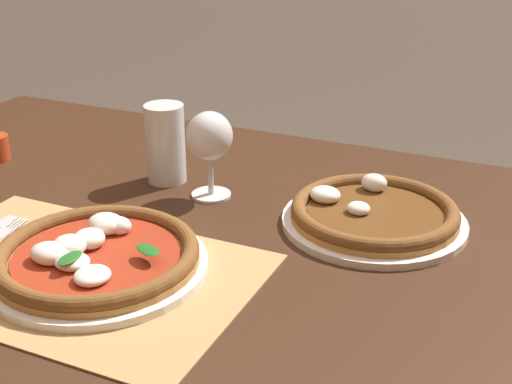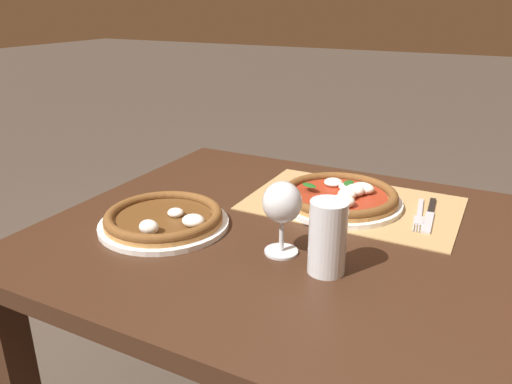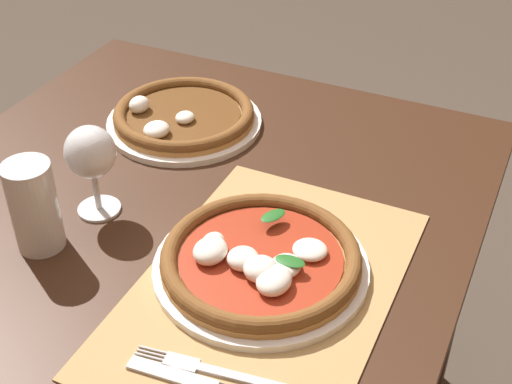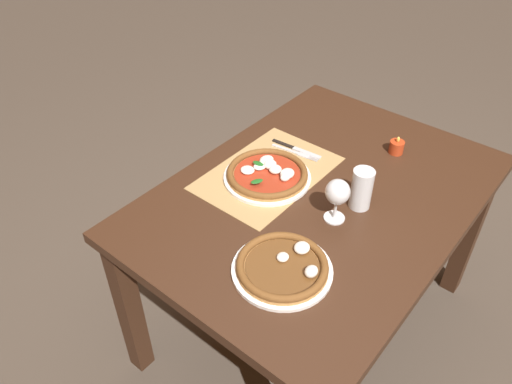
{
  "view_description": "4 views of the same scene",
  "coord_description": "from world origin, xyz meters",
  "px_view_note": "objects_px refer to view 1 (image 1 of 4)",
  "views": [
    {
      "loc": [
        0.63,
        -0.9,
        1.26
      ],
      "look_at": [
        0.24,
        -0.04,
        0.84
      ],
      "focal_mm": 50.0,
      "sensor_mm": 36.0,
      "label": 1
    },
    {
      "loc": [
        -0.29,
        0.95,
        1.23
      ],
      "look_at": [
        0.25,
        -0.09,
        0.78
      ],
      "focal_mm": 35.0,
      "sensor_mm": 36.0,
      "label": 2
    },
    {
      "loc": [
        -0.64,
        -0.51,
        1.45
      ],
      "look_at": [
        0.19,
        -0.12,
        0.78
      ],
      "focal_mm": 50.0,
      "sensor_mm": 36.0,
      "label": 3
    },
    {
      "loc": [
        1.19,
        0.68,
        1.85
      ],
      "look_at": [
        0.23,
        -0.1,
        0.83
      ],
      "focal_mm": 35.0,
      "sensor_mm": 36.0,
      "label": 4
    }
  ],
  "objects_px": {
    "wine_glass": "(210,140)",
    "pint_glass": "(166,145)",
    "pizza_near": "(96,257)",
    "pizza_far": "(373,214)"
  },
  "relations": [
    {
      "from": "wine_glass",
      "to": "pint_glass",
      "type": "distance_m",
      "value": 0.12
    },
    {
      "from": "pizza_near",
      "to": "wine_glass",
      "type": "xyz_separation_m",
      "value": [
        0.03,
        0.3,
        0.08
      ]
    },
    {
      "from": "pizza_near",
      "to": "wine_glass",
      "type": "distance_m",
      "value": 0.31
    },
    {
      "from": "pizza_near",
      "to": "pint_glass",
      "type": "xyz_separation_m",
      "value": [
        -0.08,
        0.33,
        0.05
      ]
    },
    {
      "from": "pizza_near",
      "to": "pizza_far",
      "type": "xyz_separation_m",
      "value": [
        0.32,
        0.31,
        -0.0
      ]
    },
    {
      "from": "pizza_near",
      "to": "wine_glass",
      "type": "relative_size",
      "value": 2.03
    },
    {
      "from": "pizza_near",
      "to": "pizza_far",
      "type": "height_order",
      "value": "pizza_near"
    },
    {
      "from": "pizza_far",
      "to": "wine_glass",
      "type": "height_order",
      "value": "wine_glass"
    },
    {
      "from": "wine_glass",
      "to": "pint_glass",
      "type": "relative_size",
      "value": 1.07
    },
    {
      "from": "pizza_far",
      "to": "pint_glass",
      "type": "height_order",
      "value": "pint_glass"
    }
  ]
}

